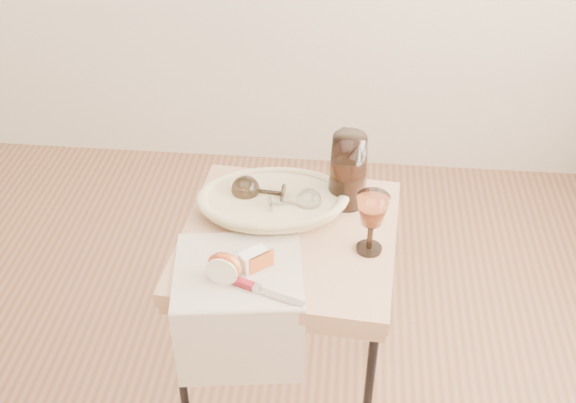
# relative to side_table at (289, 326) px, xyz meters

# --- Properties ---
(side_table) EXTENTS (0.60, 0.60, 0.71)m
(side_table) POSITION_rel_side_table_xyz_m (0.00, 0.00, 0.00)
(side_table) COLOR #8F5F42
(side_table) RESTS_ON floor
(tea_towel) EXTENTS (0.35, 0.33, 0.01)m
(tea_towel) POSITION_rel_side_table_xyz_m (-0.11, -0.16, 0.36)
(tea_towel) COLOR beige
(tea_towel) RESTS_ON side_table
(bread_basket) EXTENTS (0.40, 0.30, 0.05)m
(bread_basket) POSITION_rel_side_table_xyz_m (-0.05, 0.09, 0.38)
(bread_basket) COLOR tan
(bread_basket) RESTS_ON side_table
(goblet_lying_a) EXTENTS (0.14, 0.09, 0.08)m
(goblet_lying_a) POSITION_rel_side_table_xyz_m (-0.08, 0.11, 0.41)
(goblet_lying_a) COLOR #3D2E20
(goblet_lying_a) RESTS_ON bread_basket
(goblet_lying_b) EXTENTS (0.13, 0.10, 0.07)m
(goblet_lying_b) POSITION_rel_side_table_xyz_m (0.00, 0.07, 0.40)
(goblet_lying_b) COLOR white
(goblet_lying_b) RESTS_ON bread_basket
(pitcher) EXTENTS (0.23, 0.27, 0.25)m
(pitcher) POSITION_rel_side_table_xyz_m (0.15, 0.16, 0.46)
(pitcher) COLOR black
(pitcher) RESTS_ON side_table
(wine_goblet) EXTENTS (0.11, 0.11, 0.17)m
(wine_goblet) POSITION_rel_side_table_xyz_m (0.21, -0.05, 0.44)
(wine_goblet) COLOR white
(wine_goblet) RESTS_ON side_table
(apple_half) EXTENTS (0.09, 0.06, 0.08)m
(apple_half) POSITION_rel_side_table_xyz_m (-0.14, -0.19, 0.40)
(apple_half) COLOR #B30007
(apple_half) RESTS_ON tea_towel
(apple_wedge) EXTENTS (0.08, 0.07, 0.05)m
(apple_wedge) POSITION_rel_side_table_xyz_m (-0.07, -0.14, 0.39)
(apple_wedge) COLOR white
(apple_wedge) RESTS_ON tea_towel
(table_knife) EXTENTS (0.20, 0.09, 0.02)m
(table_knife) POSITION_rel_side_table_xyz_m (-0.05, -0.23, 0.37)
(table_knife) COLOR silver
(table_knife) RESTS_ON tea_towel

